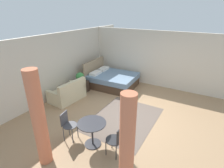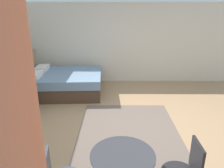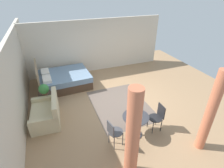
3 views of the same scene
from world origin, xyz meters
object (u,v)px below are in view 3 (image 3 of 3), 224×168
object	(u,v)px
potted_plant	(44,89)
cafe_chair_near_couch	(158,115)
bed	(63,79)
balcony_table	(135,122)
couch	(47,113)
cafe_chair_near_window	(113,131)
nightstand	(46,100)

from	to	relation	value
potted_plant	cafe_chair_near_couch	bearing A→B (deg)	-127.33
bed	balcony_table	xyz separation A→B (m)	(-3.67, -1.57, 0.16)
potted_plant	balcony_table	world-z (taller)	potted_plant
couch	balcony_table	world-z (taller)	couch
cafe_chair_near_window	cafe_chair_near_couch	size ratio (longest dim) A/B	0.97
nightstand	potted_plant	xyz separation A→B (m)	(-0.10, -0.02, 0.49)
couch	balcony_table	xyz separation A→B (m)	(-1.57, -2.35, 0.20)
balcony_table	cafe_chair_near_window	bearing A→B (deg)	101.17
couch	bed	bearing A→B (deg)	-20.55
nightstand	balcony_table	bearing A→B (deg)	-136.08
couch	cafe_chair_near_window	xyz separation A→B (m)	(-1.72, -1.63, 0.23)
couch	balcony_table	distance (m)	2.84
bed	nightstand	xyz separation A→B (m)	(-1.23, 0.78, -0.08)
bed	balcony_table	bearing A→B (deg)	-156.88
nightstand	cafe_chair_near_window	size ratio (longest dim) A/B	0.65
cafe_chair_near_window	bed	bearing A→B (deg)	12.48
couch	cafe_chair_near_couch	size ratio (longest dim) A/B	1.64
balcony_table	cafe_chair_near_couch	bearing A→B (deg)	-90.58
nightstand	cafe_chair_near_window	world-z (taller)	cafe_chair_near_window
bed	couch	xyz separation A→B (m)	(-2.09, 0.78, -0.04)
couch	nightstand	size ratio (longest dim) A/B	2.63
nightstand	balcony_table	size ratio (longest dim) A/B	0.71
potted_plant	cafe_chair_near_window	world-z (taller)	potted_plant
couch	potted_plant	bearing A→B (deg)	-1.41
couch	potted_plant	xyz separation A→B (m)	(0.76, -0.02, 0.46)
nightstand	cafe_chair_near_window	distance (m)	3.06
bed	cafe_chair_near_window	world-z (taller)	bed
potted_plant	balcony_table	bearing A→B (deg)	-135.09
bed	couch	distance (m)	2.24
couch	cafe_chair_near_couch	world-z (taller)	couch
balcony_table	cafe_chair_near_window	size ratio (longest dim) A/B	0.91
bed	cafe_chair_near_window	distance (m)	3.91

